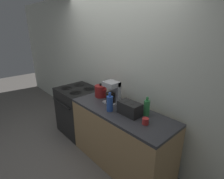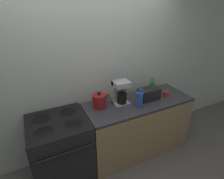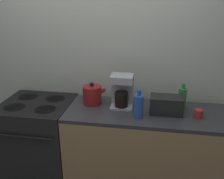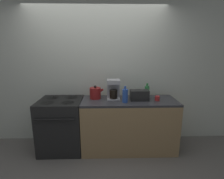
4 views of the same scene
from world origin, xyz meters
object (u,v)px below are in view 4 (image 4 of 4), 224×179
kettle (95,93)px  coffee_maker (113,89)px  bottle_blue (125,96)px  stove (62,124)px  toaster (139,95)px  cup_red (157,98)px  bottle_green (147,92)px

kettle → coffee_maker: size_ratio=0.72×
bottle_blue → stove: bearing=171.9°
toaster → kettle: bearing=171.6°
kettle → toaster: size_ratio=0.79×
cup_red → bottle_green: bearing=124.5°
toaster → cup_red: size_ratio=3.90×
stove → coffee_maker: 1.10m
stove → cup_red: bearing=-2.5°
kettle → bottle_blue: bottle_blue is taller
bottle_green → kettle: bearing=-177.5°
kettle → cup_red: kettle is taller
stove → kettle: (0.60, 0.08, 0.54)m
stove → toaster: 1.45m
toaster → cup_red: (0.30, -0.05, -0.05)m
bottle_blue → coffee_maker: bearing=130.1°
bottle_blue → cup_red: bearing=8.5°
coffee_maker → bottle_blue: 0.29m
kettle → bottle_blue: size_ratio=0.91×
stove → cup_red: cup_red is taller
kettle → bottle_green: 0.91m
kettle → stove: bearing=-172.1°
toaster → bottle_green: bearing=42.8°
kettle → coffee_maker: coffee_maker is taller
stove → kettle: size_ratio=3.74×
kettle → coffee_maker: (0.31, -0.02, 0.08)m
stove → cup_red: (1.64, -0.07, 0.48)m
stove → cup_red: 1.71m
cup_red → kettle: bearing=171.6°
coffee_maker → toaster: bearing=-11.5°
stove → coffee_maker: bearing=3.8°
toaster → bottle_green: (0.16, 0.15, 0.02)m
kettle → toaster: 0.76m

